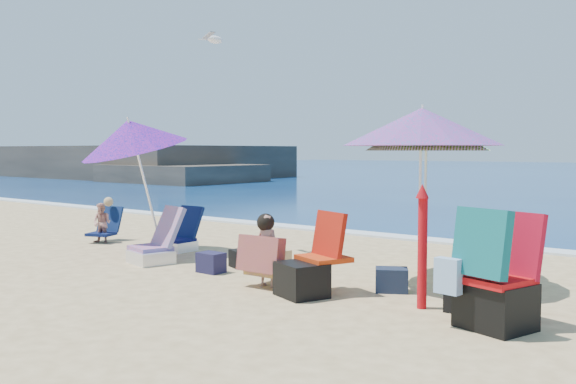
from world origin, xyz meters
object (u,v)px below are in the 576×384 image
Objects in this scene: chair_navy at (180,239)px; seagull at (214,39)px; umbrella_blue at (132,135)px; person_left at (103,222)px; chair_rainbow at (155,248)px; umbrella_striped at (426,133)px; furled_umbrella at (422,240)px; camp_chair_right at (493,285)px; person_center at (266,252)px; camp_chair_left at (308,271)px; umbrella_turquoise at (422,127)px.

seagull reaches higher than chair_navy.
person_left is (-1.40, 0.44, -1.52)m from umbrella_blue.
umbrella_striped is at bearing 23.34° from chair_rainbow.
furled_umbrella is 0.95m from camp_chair_right.
chair_navy is 1.09× the size of seagull.
seagull reaches higher than camp_chair_right.
umbrella_striped is at bearing 56.88° from person_center.
umbrella_blue is at bearing -132.58° from seagull.
umbrella_blue is 1.77× the size of furled_umbrella.
chair_rainbow is 3.42m from seagull.
chair_rainbow is 1.09× the size of person_left.
umbrella_blue is 2.58× the size of person_center.
chair_navy is (-4.84, 1.03, -0.52)m from furled_umbrella.
camp_chair_left is at bearing -3.05° from person_center.
umbrella_striped is 2.70× the size of person_left.
person_center is at bearing -12.32° from person_left.
umbrella_striped is (-0.23, 0.60, -0.05)m from umbrella_turquoise.
furled_umbrella reaches higher than chair_navy.
furled_umbrella reaches higher than person_left.
umbrella_blue reaches higher than umbrella_turquoise.
chair_navy is 0.83× the size of chair_rainbow.
umbrella_striped is 2.48× the size of chair_rainbow.
seagull is at bearing 12.90° from person_left.
furled_umbrella is at bearing -62.43° from umbrella_turquoise.
umbrella_turquoise is at bearing -4.97° from seagull.
camp_chair_right is 1.72× the size of seagull.
umbrella_striped is at bearing 7.76° from person_left.
chair_rainbow is (0.89, -0.30, -1.66)m from umbrella_blue.
person_left is 3.84m from seagull.
umbrella_striped reaches higher than furled_umbrella.
umbrella_turquoise is 4.71m from umbrella_blue.
chair_rainbow is at bearing 174.01° from camp_chair_left.
umbrella_blue is 6.24m from camp_chair_right.
furled_umbrella is 1.64× the size of person_left.
seagull is (-3.56, -0.27, 1.53)m from umbrella_striped.
person_center is (-0.66, 0.04, 0.15)m from camp_chair_left.
person_center is (3.25, -0.58, -1.45)m from umbrella_blue.
chair_rainbow is 3.04m from camp_chair_left.
umbrella_blue is at bearing -117.07° from chair_navy.
furled_umbrella is 1.38× the size of camp_chair_left.
person_center is at bearing -173.36° from furled_umbrella.
umbrella_blue is 1.85m from chair_navy.
camp_chair_right reaches higher than chair_rainbow.
chair_rainbow reaches higher than person_left.
camp_chair_right is 2.78m from person_center.
person_left is (-6.07, -0.19, -1.56)m from umbrella_turquoise.
umbrella_striped is 2.86m from camp_chair_right.
seagull is (-5.15, 1.60, 2.99)m from camp_chair_right.
person_left is at bearing -172.24° from umbrella_striped.
seagull is at bearing 152.55° from camp_chair_left.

